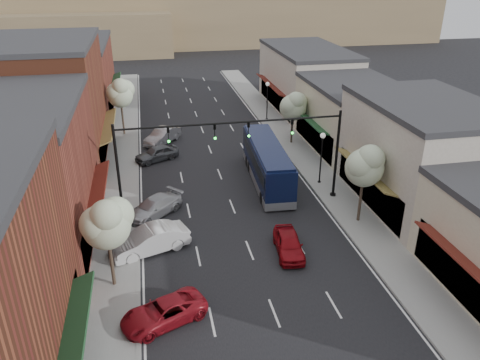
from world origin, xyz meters
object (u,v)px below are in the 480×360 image
tree_left_far (120,92)px  tree_right_near (366,164)px  lamp_post_near (322,150)px  parked_car_a (164,312)px  coach_bus (267,162)px  tree_left_near (107,222)px  parked_car_b (150,240)px  lamp_post_far (267,95)px  parked_car_c (154,207)px  signal_mast_right (307,144)px  signal_mast_left (152,155)px  red_hatchback (289,244)px  parked_car_e (163,136)px  parked_car_d (157,153)px  tree_right_far (294,105)px

tree_left_far → tree_right_near: bearing=-53.0°
lamp_post_near → parked_car_a: 19.60m
coach_bus → tree_left_near: bearing=-131.8°
tree_left_near → parked_car_b: bearing=57.4°
lamp_post_far → coach_bus: 16.82m
tree_left_far → parked_car_b: size_ratio=1.23×
parked_car_c → parked_car_b: bearing=-45.7°
signal_mast_right → parked_car_c: signal_mast_right is taller
lamp_post_near → tree_right_near: bearing=-85.2°
tree_left_near → parked_car_a: tree_left_near is taller
signal_mast_right → lamp_post_far: bearing=83.8°
signal_mast_right → signal_mast_left: 11.24m
red_hatchback → parked_car_e: parked_car_e is taller
parked_car_e → tree_left_far: bearing=177.5°
lamp_post_near → tree_left_near: bearing=-146.7°
red_hatchback → parked_car_d: 18.58m
signal_mast_left → tree_right_near: bearing=-16.2°
signal_mast_left → tree_right_near: signal_mast_left is taller
tree_left_far → tree_right_far: bearing=-19.9°
parked_car_a → parked_car_d: 21.75m
tree_right_far → parked_car_a: tree_right_far is taller
tree_right_near → lamp_post_near: tree_right_near is taller
tree_left_near → parked_car_a: (2.56, -3.45, -3.61)m
tree_right_far → tree_right_near: bearing=-90.0°
lamp_post_near → signal_mast_left: bearing=-169.4°
lamp_post_far → parked_car_b: 28.61m
coach_bus → parked_car_a: bearing=-118.1°
tree_right_far → tree_left_near: bearing=-129.7°
tree_right_near → red_hatchback: bearing=-155.8°
coach_bus → parked_car_a: (-9.31, -15.26, -1.13)m
signal_mast_left → lamp_post_near: size_ratio=1.85×
signal_mast_left → parked_car_b: size_ratio=1.65×
tree_right_near → parked_car_e: size_ratio=1.29×
tree_left_near → coach_bus: 16.93m
parked_car_b → tree_left_far: bearing=166.1°
tree_right_near → tree_left_near: (-16.60, -4.00, -0.23)m
tree_left_near → lamp_post_far: bearing=60.2°
tree_left_near → lamp_post_near: (16.05, 10.56, -1.22)m
signal_mast_right → tree_left_near: size_ratio=1.44×
tree_left_far → red_hatchback: (10.60, -24.70, -3.93)m
lamp_post_near → parked_car_b: 15.96m
red_hatchback → parked_car_b: bearing=173.6°
tree_left_far → lamp_post_far: 16.26m
lamp_post_near → tree_right_far: bearing=86.7°
tree_left_near → parked_car_c: tree_left_near is taller
lamp_post_far → parked_car_b: lamp_post_far is taller
lamp_post_far → parked_car_a: bearing=-113.2°
red_hatchback → parked_car_b: (-8.54, 1.91, 0.15)m
signal_mast_right → red_hatchback: size_ratio=2.07×
tree_left_far → parked_car_e: 6.32m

